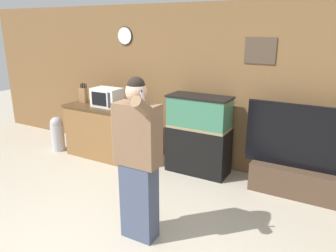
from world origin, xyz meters
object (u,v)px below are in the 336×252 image
at_px(aquarium_on_stand, 199,135).
at_px(trash_bin, 57,133).
at_px(knife_block, 83,95).
at_px(tv_on_stand, 301,170).
at_px(counter_island, 107,132).
at_px(microwave, 107,97).
at_px(person_standing, 137,159).

height_order(aquarium_on_stand, trash_bin, aquarium_on_stand).
relative_size(knife_block, aquarium_on_stand, 0.29).
bearing_deg(aquarium_on_stand, tv_on_stand, -0.18).
distance_m(aquarium_on_stand, tv_on_stand, 1.56).
height_order(knife_block, tv_on_stand, knife_block).
xyz_separation_m(aquarium_on_stand, tv_on_stand, (1.54, -0.00, -0.25)).
relative_size(counter_island, knife_block, 4.17).
relative_size(microwave, tv_on_stand, 0.31).
height_order(tv_on_stand, trash_bin, tv_on_stand).
bearing_deg(trash_bin, counter_island, 11.34).
bearing_deg(person_standing, tv_on_stand, 53.18).
xyz_separation_m(knife_block, person_standing, (2.36, -1.70, -0.13)).
bearing_deg(microwave, trash_bin, -168.45).
distance_m(counter_island, microwave, 0.62).
bearing_deg(trash_bin, tv_on_stand, 5.68).
bearing_deg(trash_bin, aquarium_on_stand, 8.97).
height_order(microwave, trash_bin, microwave).
bearing_deg(knife_block, microwave, -4.17).
bearing_deg(microwave, tv_on_stand, 3.67).
distance_m(microwave, trash_bin, 1.32).
xyz_separation_m(tv_on_stand, person_standing, (-1.39, -1.86, 0.56)).
xyz_separation_m(tv_on_stand, trash_bin, (-4.23, -0.42, -0.04)).
height_order(aquarium_on_stand, person_standing, person_standing).
height_order(knife_block, trash_bin, knife_block).
bearing_deg(counter_island, tv_on_stand, 3.85).
relative_size(counter_island, microwave, 3.03).
height_order(counter_island, microwave, microwave).
height_order(tv_on_stand, person_standing, person_standing).
height_order(counter_island, tv_on_stand, tv_on_stand).
relative_size(aquarium_on_stand, person_standing, 0.70).
xyz_separation_m(person_standing, trash_bin, (-2.84, 1.44, -0.60)).
xyz_separation_m(counter_island, trash_bin, (-1.02, -0.20, -0.13)).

